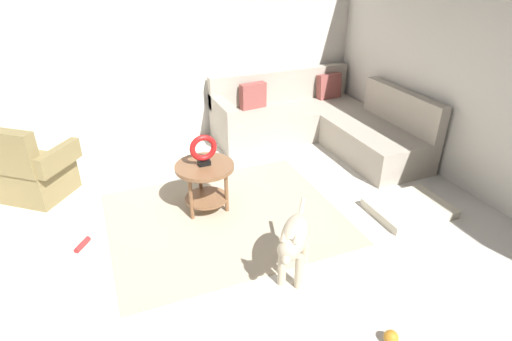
# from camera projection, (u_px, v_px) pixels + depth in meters

# --- Properties ---
(ground_plane) EXTENTS (6.00, 6.00, 0.10)m
(ground_plane) POSITION_uv_depth(u_px,v_px,m) (235.00, 269.00, 3.70)
(ground_plane) COLOR silver
(wall_back) EXTENTS (6.00, 0.12, 2.70)m
(wall_back) POSITION_uv_depth(u_px,v_px,m) (156.00, 44.00, 5.43)
(wall_back) COLOR silver
(wall_back) RESTS_ON ground_plane
(area_rug) EXTENTS (2.30, 1.90, 0.01)m
(area_rug) POSITION_uv_depth(u_px,v_px,m) (225.00, 218.00, 4.29)
(area_rug) COLOR #BCAD93
(area_rug) RESTS_ON ground_plane
(sectional_couch) EXTENTS (2.20, 2.25, 0.88)m
(sectional_couch) POSITION_uv_depth(u_px,v_px,m) (319.00, 123.00, 5.85)
(sectional_couch) COLOR #B2A899
(sectional_couch) RESTS_ON ground_plane
(armchair) EXTENTS (1.00, 0.97, 0.88)m
(armchair) POSITION_uv_depth(u_px,v_px,m) (32.00, 171.00, 4.52)
(armchair) COLOR olive
(armchair) RESTS_ON ground_plane
(side_table) EXTENTS (0.60, 0.60, 0.54)m
(side_table) POSITION_uv_depth(u_px,v_px,m) (205.00, 176.00, 4.24)
(side_table) COLOR brown
(side_table) RESTS_ON ground_plane
(torus_sculpture) EXTENTS (0.28, 0.08, 0.33)m
(torus_sculpture) POSITION_uv_depth(u_px,v_px,m) (203.00, 149.00, 4.10)
(torus_sculpture) COLOR black
(torus_sculpture) RESTS_ON side_table
(dog_bed_mat) EXTENTS (0.80, 0.60, 0.09)m
(dog_bed_mat) POSITION_uv_depth(u_px,v_px,m) (409.00, 208.00, 4.38)
(dog_bed_mat) COLOR beige
(dog_bed_mat) RESTS_ON ground_plane
(dog) EXTENTS (0.55, 0.71, 0.63)m
(dog) POSITION_uv_depth(u_px,v_px,m) (294.00, 240.00, 3.37)
(dog) COLOR beige
(dog) RESTS_ON ground_plane
(dog_toy_ball) EXTENTS (0.10, 0.10, 0.10)m
(dog_toy_ball) POSITION_uv_depth(u_px,v_px,m) (391.00, 337.00, 2.92)
(dog_toy_ball) COLOR orange
(dog_toy_ball) RESTS_ON ground_plane
(dog_toy_rope) EXTENTS (0.16, 0.19, 0.05)m
(dog_toy_rope) POSITION_uv_depth(u_px,v_px,m) (82.00, 245.00, 3.88)
(dog_toy_rope) COLOR red
(dog_toy_rope) RESTS_ON ground_plane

